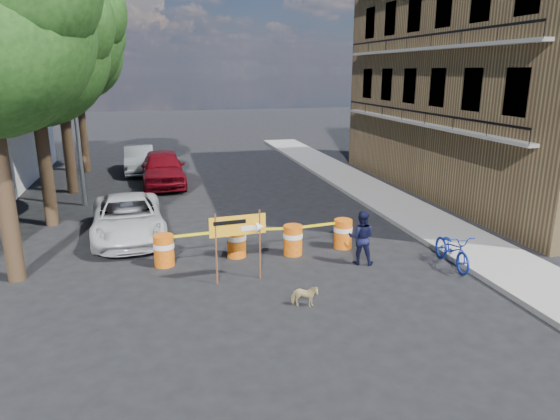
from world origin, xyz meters
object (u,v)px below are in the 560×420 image
sedan_silver (139,160)px  barrel_mid_left (236,241)px  pedestrian (361,238)px  dog (305,296)px  detour_sign (245,230)px  bicycle (454,234)px  barrel_far_right (343,233)px  suv_white (128,218)px  sedan_red (163,168)px  barrel_far_left (164,250)px  barrel_mid_right (293,239)px

sedan_silver → barrel_mid_left: bearing=-79.3°
pedestrian → dog: size_ratio=2.44×
barrel_mid_left → detour_sign: size_ratio=0.48×
bicycle → barrel_far_right: bearing=142.9°
detour_sign → pedestrian: bearing=1.5°
suv_white → sedan_red: sedan_red is taller
suv_white → barrel_far_left: bearing=-72.9°
pedestrian → suv_white: pedestrian is taller
suv_white → sedan_silver: size_ratio=1.13×
barrel_mid_right → dog: (-0.65, -3.37, -0.20)m
detour_sign → bicycle: size_ratio=0.99×
barrel_far_right → sedan_silver: 15.21m
barrel_mid_left → barrel_far_right: (3.32, -0.02, 0.00)m
barrel_mid_left → sedan_silver: 14.12m
detour_sign → bicycle: 5.80m
bicycle → sedan_red: size_ratio=0.39×
barrel_mid_right → detour_sign: detour_sign is taller
bicycle → detour_sign: bearing=-179.2°
bicycle → sedan_silver: 18.24m
barrel_mid_right → sedan_red: (-3.52, 10.56, 0.36)m
sedan_silver → barrel_far_left: bearing=-87.8°
detour_sign → sedan_silver: detour_sign is taller
barrel_far_right → dog: 4.27m
pedestrian → suv_white: (-6.49, 4.01, -0.10)m
pedestrian → sedan_red: 12.81m
barrel_mid_left → sedan_red: (-1.87, 10.32, 0.36)m
barrel_mid_left → barrel_far_left: bearing=-174.1°
barrel_far_left → bicycle: (7.81, -1.98, 0.48)m
barrel_far_right → barrel_far_left: bearing=-178.0°
pedestrian → sedan_red: sedan_red is taller
barrel_far_right → sedan_silver: size_ratio=0.21×
barrel_far_right → pedestrian: bearing=-89.2°
pedestrian → sedan_silver: size_ratio=0.36×
dog → bicycle: bearing=-54.6°
dog → sedan_red: size_ratio=0.13×
pedestrian → suv_white: 7.63m
pedestrian → barrel_far_right: bearing=-65.3°
barrel_mid_left → bicycle: bearing=-21.0°
detour_sign → pedestrian: (3.37, 0.39, -0.61)m
detour_sign → sedan_red: detour_sign is taller
detour_sign → barrel_far_right: bearing=22.6°
barrel_far_right → dog: size_ratio=1.42×
barrel_far_left → sedan_silver: (-0.97, 14.00, 0.23)m
suv_white → dog: bearing=-59.9°
barrel_far_right → sedan_silver: bearing=114.7°
barrel_mid_left → detour_sign: bearing=-91.1°
barrel_far_left → sedan_red: size_ratio=0.18×
barrel_far_left → barrel_far_right: 5.40m
barrel_far_left → suv_white: suv_white is taller
bicycle → sedan_silver: bearing=123.7°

